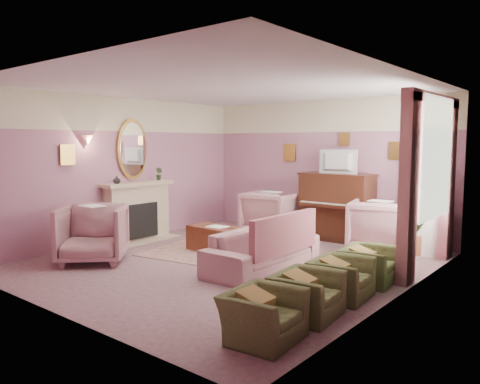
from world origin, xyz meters
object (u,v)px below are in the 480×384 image
Objects in this scene: sofa at (263,242)px; olive_chair_d at (369,259)px; coffee_table at (215,239)px; floral_armchair_front at (93,231)px; side_table at (429,234)px; floral_armchair_right at (380,224)px; television at (336,160)px; olive_chair_b at (307,288)px; olive_chair_c at (341,272)px; piano at (336,207)px; floral_armchair_left at (271,211)px; olive_chair_a at (263,308)px.

olive_chair_d is at bearing 13.39° from sofa.
olive_chair_d is (2.88, -0.03, 0.10)m from coffee_table.
floral_armchair_front is 1.48× the size of side_table.
floral_armchair_front is at bearing -133.45° from floral_armchair_right.
floral_armchair_right is 1.86m from olive_chair_d.
olive_chair_d is at bearing -0.69° from coffee_table.
television reaches higher than olive_chair_b.
coffee_table is 1.43× the size of side_table.
olive_chair_c is (0.58, -2.58, -0.19)m from floral_armchair_right.
television is 4.45m from olive_chair_b.
floral_armchair_left is (-1.23, -0.52, -0.13)m from piano.
olive_chair_a is (1.54, -2.09, -0.09)m from sofa.
floral_armchair_right is at bearing 97.79° from olive_chair_a.
piano is at bearing 177.43° from side_table.
floral_armchair_right reaches higher than olive_chair_c.
floral_armchair_front is at bearing -105.41° from floral_armchair_left.
coffee_table is 2.89m from olive_chair_d.
coffee_table is 3.34m from olive_chair_b.
television is 2.20m from side_table.
floral_armchair_front is (-2.21, -4.03, -1.08)m from television.
floral_armchair_right is at bearing 102.60° from olive_chair_c.
olive_chair_d is at bearing -92.79° from side_table.
piano is at bearing 61.56° from floral_armchair_front.
olive_chair_a is at bearing -70.16° from television.
olive_chair_c is at bearing -41.82° from floral_armchair_left.
sofa is 2.75× the size of olive_chair_a.
olive_chair_c is at bearing -92.04° from side_table.
olive_chair_d is 2.24m from side_table.
side_table reaches higher than olive_chair_a.
piano is at bearing 126.34° from olive_chair_d.
television is 0.80× the size of coffee_table.
coffee_table is 1.32× the size of olive_chair_b.
floral_armchair_left is at bearing 138.18° from olive_chair_c.
floral_armchair_left reaches higher than side_table.
floral_armchair_right is 2.65m from olive_chair_c.
coffee_table is 3.72m from side_table.
olive_chair_d is (1.71, -2.27, -1.27)m from television.
sofa is at bearing -57.35° from floral_armchair_left.
floral_armchair_right is at bearing 108.13° from olive_chair_d.
sofa is at bearing -122.36° from side_table.
piano is 2.70m from sofa.
side_table is (0.69, 0.48, -0.17)m from floral_armchair_right.
olive_chair_c is (0.00, 0.82, 0.00)m from olive_chair_b.
television reaches higher than floral_armchair_left.
piano is at bearing 153.76° from floral_armchair_right.
floral_armchair_front is (-2.37, -1.39, 0.10)m from sofa.
piano is 1.84× the size of olive_chair_d.
floral_armchair_left is at bearing 124.52° from olive_chair_a.
sofa is 2.76m from floral_armchair_front.
olive_chair_a is at bearing -90.00° from olive_chair_d.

